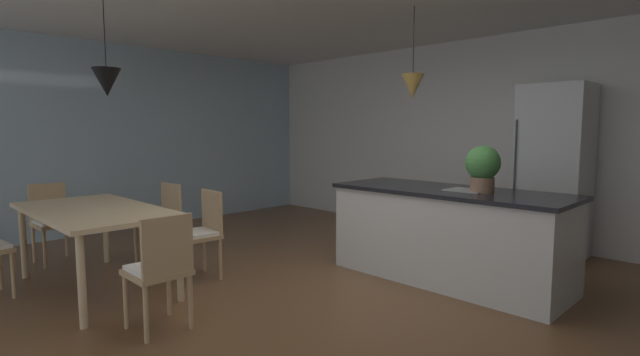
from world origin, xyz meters
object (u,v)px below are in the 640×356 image
at_px(chair_window_end, 53,220).
at_px(refrigerator, 554,172).
at_px(kitchen_island, 448,233).
at_px(potted_plant_on_island, 483,166).
at_px(dining_table, 94,216).
at_px(chair_kitchen_end, 160,268).
at_px(chair_far_right, 200,231).
at_px(chair_far_left, 161,220).

bearing_deg(chair_window_end, refrigerator, 47.12).
height_order(kitchen_island, potted_plant_on_island, potted_plant_on_island).
relative_size(dining_table, refrigerator, 0.92).
xyz_separation_m(chair_kitchen_end, chair_window_end, (-2.57, -0.00, 0.00)).
bearing_deg(chair_far_right, kitchen_island, 44.00).
distance_m(refrigerator, potted_plant_on_island, 1.63).
height_order(chair_window_end, refrigerator, refrigerator).
bearing_deg(kitchen_island, chair_far_left, -146.75).
bearing_deg(refrigerator, chair_kitchen_end, -107.32).
distance_m(dining_table, chair_kitchen_end, 1.30).
height_order(chair_far_left, chair_kitchen_end, same).
xyz_separation_m(chair_far_left, chair_far_right, (0.83, -0.00, 0.00)).
bearing_deg(dining_table, chair_kitchen_end, -0.01).
height_order(chair_far_left, chair_window_end, same).
height_order(dining_table, chair_window_end, chair_window_end).
bearing_deg(chair_far_left, kitchen_island, 33.25).
bearing_deg(refrigerator, chair_far_left, -132.10).
distance_m(kitchen_island, refrigerator, 1.76).
height_order(chair_kitchen_end, refrigerator, refrigerator).
bearing_deg(refrigerator, dining_table, -121.82).
bearing_deg(chair_far_right, refrigerator, 56.84).
bearing_deg(chair_kitchen_end, chair_far_left, 153.55).
height_order(chair_kitchen_end, kitchen_island, kitchen_island).
relative_size(kitchen_island, refrigerator, 1.15).
distance_m(chair_window_end, refrigerator, 5.70).
xyz_separation_m(chair_far_left, kitchen_island, (2.58, 1.69, -0.01)).
bearing_deg(kitchen_island, chair_window_end, -143.65).
xyz_separation_m(chair_far_left, chair_kitchen_end, (1.70, -0.84, 0.00)).
bearing_deg(chair_window_end, potted_plant_on_island, 33.88).
relative_size(refrigerator, potted_plant_on_island, 4.62).
bearing_deg(chair_kitchen_end, chair_far_right, 135.83).
height_order(chair_window_end, potted_plant_on_island, potted_plant_on_island).
bearing_deg(chair_far_left, chair_far_right, -0.00).
bearing_deg(chair_far_left, refrigerator, 47.90).
bearing_deg(kitchen_island, dining_table, -130.51).
distance_m(dining_table, chair_far_right, 0.96).
relative_size(chair_far_left, refrigerator, 0.44).
distance_m(chair_far_left, potted_plant_on_island, 3.43).
xyz_separation_m(dining_table, refrigerator, (2.58, 4.16, 0.30)).
distance_m(dining_table, chair_far_left, 0.96).
relative_size(chair_kitchen_end, chair_window_end, 1.00).
bearing_deg(chair_far_left, chair_kitchen_end, -26.45).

